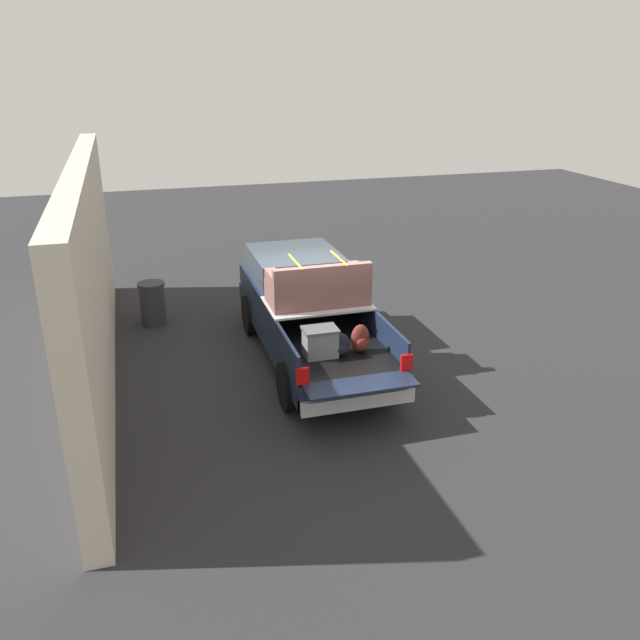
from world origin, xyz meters
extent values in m
plane|color=#262628|center=(0.00, 0.00, 0.00)|extent=(40.00, 40.00, 0.00)
cube|color=#162138|center=(0.00, 0.00, 0.63)|extent=(5.50, 1.92, 0.44)
cube|color=black|center=(-1.20, 0.00, 0.87)|extent=(2.80, 1.80, 0.04)
cube|color=#162138|center=(-1.20, 0.93, 1.10)|extent=(2.80, 0.06, 0.50)
cube|color=#162138|center=(-1.20, -0.93, 1.10)|extent=(2.80, 0.06, 0.50)
cube|color=#162138|center=(0.17, 0.00, 1.10)|extent=(0.06, 1.80, 0.50)
cube|color=#162138|center=(-2.88, 0.00, 0.87)|extent=(0.55, 1.80, 0.04)
cube|color=#B2B2B7|center=(-0.43, 0.00, 1.37)|extent=(1.25, 1.92, 0.04)
cube|color=#162138|center=(1.35, 0.00, 1.10)|extent=(2.30, 1.92, 0.50)
cube|color=#2D3842|center=(1.25, 0.00, 1.63)|extent=(1.94, 1.76, 0.57)
cube|color=#162138|center=(2.70, 0.00, 1.04)|extent=(0.40, 1.82, 0.38)
cube|color=#B2B2B7|center=(-2.72, 0.00, 0.53)|extent=(0.24, 1.92, 0.24)
cube|color=red|center=(-2.62, 0.88, 1.03)|extent=(0.06, 0.20, 0.28)
cube|color=red|center=(-2.62, -0.88, 1.03)|extent=(0.06, 0.20, 0.28)
cylinder|color=black|center=(1.75, 0.88, 0.43)|extent=(0.86, 0.30, 0.86)
cylinder|color=black|center=(1.75, -0.88, 0.43)|extent=(0.86, 0.30, 0.86)
cylinder|color=black|center=(-1.75, 0.88, 0.43)|extent=(0.86, 0.30, 0.86)
cylinder|color=black|center=(-1.75, -0.88, 0.43)|extent=(0.86, 0.30, 0.86)
cube|color=slate|center=(-1.68, 0.31, 1.12)|extent=(0.40, 0.55, 0.46)
cube|color=#505359|center=(-1.68, 0.31, 1.38)|extent=(0.44, 0.59, 0.05)
ellipsoid|color=black|center=(-1.74, -0.01, 1.09)|extent=(0.20, 0.35, 0.40)
ellipsoid|color=black|center=(-1.85, -0.01, 1.03)|extent=(0.09, 0.25, 0.18)
ellipsoid|color=maroon|center=(-1.71, -0.40, 1.14)|extent=(0.20, 0.33, 0.50)
ellipsoid|color=maroon|center=(-1.82, -0.40, 1.07)|extent=(0.09, 0.23, 0.22)
cube|color=brown|center=(-0.43, 0.00, 1.60)|extent=(0.89, 1.83, 0.42)
cube|color=brown|center=(-0.79, 0.00, 2.01)|extent=(0.16, 1.83, 0.40)
cube|color=brown|center=(-0.38, 0.82, 1.92)|extent=(0.65, 0.20, 0.22)
cube|color=brown|center=(-0.38, -0.82, 1.92)|extent=(0.65, 0.20, 0.22)
cube|color=yellow|center=(-0.43, 0.41, 2.22)|extent=(0.99, 0.03, 0.02)
cube|color=yellow|center=(-0.43, -0.41, 2.22)|extent=(0.99, 0.03, 0.02)
cube|color=beige|center=(0.44, 3.98, 1.98)|extent=(10.60, 0.36, 3.97)
cylinder|color=#2D2D33|center=(2.91, 2.92, 0.45)|extent=(0.56, 0.56, 0.90)
cylinder|color=#2D2D33|center=(2.91, 2.92, 0.94)|extent=(0.60, 0.60, 0.08)
camera|label=1|loc=(-11.41, 3.18, 5.61)|focal=36.51mm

